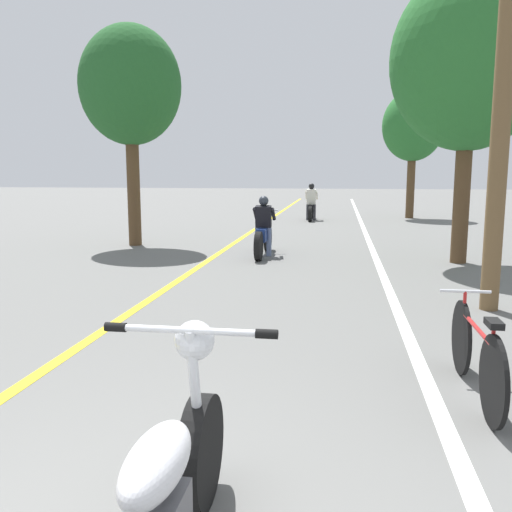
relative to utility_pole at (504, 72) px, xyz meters
name	(u,v)px	position (x,y,z in m)	size (l,w,h in m)	color
lane_stripe_center	(236,242)	(-4.74, 6.46, -3.09)	(0.14, 48.00, 0.01)	yellow
lane_stripe_edge	(370,245)	(-1.23, 6.46, -3.09)	(0.14, 48.00, 0.01)	white
utility_pole	(504,72)	(0.00, 0.00, 0.00)	(1.10, 0.24, 6.01)	brown
roadside_tree_right_near	(470,61)	(0.40, 3.95, 0.89)	(3.06, 2.75, 5.77)	#513A23
roadside_tree_right_far	(413,127)	(0.77, 15.09, 0.52)	(2.42, 2.18, 5.05)	#513A23
roadside_tree_left	(130,87)	(-7.16, 5.53, 0.80)	(2.51, 2.26, 5.39)	#513A23
motorcycle_foreground	(162,501)	(-2.76, -5.49, -2.65)	(0.89, 2.05, 1.08)	black
motorcycle_rider_lead	(263,233)	(-3.69, 4.30, -2.59)	(0.50, 2.09, 1.33)	black
motorcycle_rider_far	(311,206)	(-3.12, 13.50, -2.56)	(0.50, 1.98, 1.42)	black
bicycle_parked	(476,354)	(-0.90, -3.06, -2.73)	(0.44, 1.75, 0.80)	black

